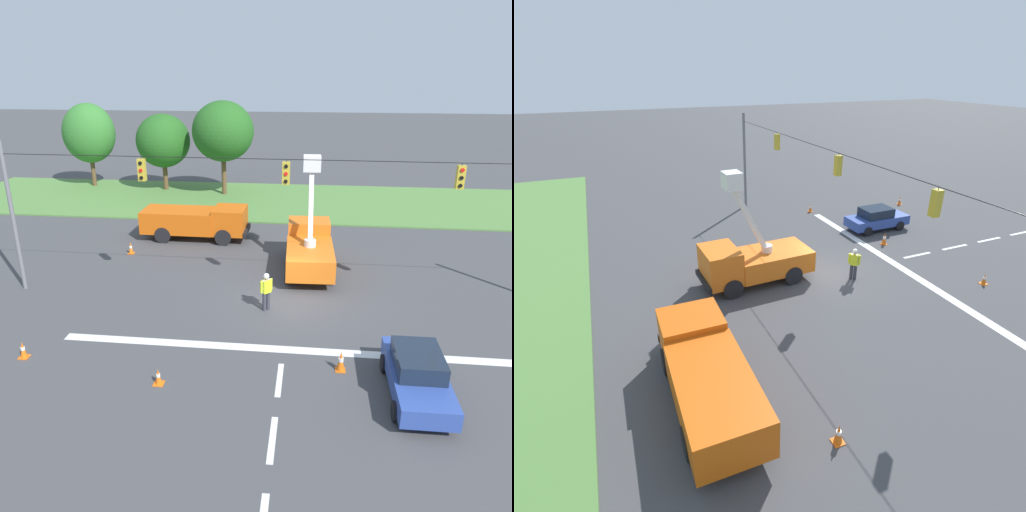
% 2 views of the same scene
% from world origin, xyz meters
% --- Properties ---
extents(ground_plane, '(200.00, 200.00, 0.00)m').
position_xyz_m(ground_plane, '(0.00, 0.00, 0.00)').
color(ground_plane, '#424244').
extents(grass_verge, '(56.00, 12.00, 0.10)m').
position_xyz_m(grass_verge, '(0.00, 18.00, 0.05)').
color(grass_verge, '#517F3D').
rests_on(grass_verge, ground).
extents(lane_markings, '(17.60, 15.25, 0.01)m').
position_xyz_m(lane_markings, '(0.00, -5.73, 0.00)').
color(lane_markings, silver).
rests_on(lane_markings, ground).
extents(signal_gantry, '(26.20, 0.33, 7.20)m').
position_xyz_m(signal_gantry, '(0.01, -0.00, 4.43)').
color(signal_gantry, slate).
rests_on(signal_gantry, ground).
extents(tree_far_west, '(4.61, 3.95, 7.28)m').
position_xyz_m(tree_far_west, '(-18.70, 21.57, 4.71)').
color(tree_far_west, brown).
rests_on(tree_far_west, ground).
extents(tree_west, '(4.56, 4.72, 6.52)m').
position_xyz_m(tree_west, '(-11.85, 20.86, 4.27)').
color(tree_west, brown).
rests_on(tree_west, ground).
extents(tree_centre, '(5.03, 5.23, 7.69)m').
position_xyz_m(tree_centre, '(-6.48, 19.77, 5.26)').
color(tree_centre, brown).
rests_on(tree_centre, ground).
extents(utility_truck_bucket_lift, '(2.62, 5.90, 5.94)m').
position_xyz_m(utility_truck_bucket_lift, '(0.86, 4.11, 1.30)').
color(utility_truck_bucket_lift, orange).
rests_on(utility_truck_bucket_lift, ground).
extents(utility_truck_support_near, '(6.65, 2.49, 2.07)m').
position_xyz_m(utility_truck_support_near, '(-6.26, 8.39, 1.17)').
color(utility_truck_support_near, '#D6560F').
rests_on(utility_truck_support_near, ground).
extents(sedan_blue, '(1.96, 4.32, 1.56)m').
position_xyz_m(sedan_blue, '(4.55, -6.56, 0.79)').
color(sedan_blue, '#2D4799').
rests_on(sedan_blue, ground).
extents(road_worker, '(0.51, 0.47, 1.77)m').
position_xyz_m(road_worker, '(-0.97, -0.96, 1.00)').
color(road_worker, '#383842').
rests_on(road_worker, ground).
extents(traffic_cone_foreground_right, '(0.36, 0.36, 0.67)m').
position_xyz_m(traffic_cone_foreground_right, '(-9.67, -5.90, 0.32)').
color(traffic_cone_foreground_right, orange).
rests_on(traffic_cone_foreground_right, ground).
extents(traffic_cone_mid_left, '(0.36, 0.36, 0.79)m').
position_xyz_m(traffic_cone_mid_left, '(2.14, -5.42, 0.39)').
color(traffic_cone_mid_left, orange).
rests_on(traffic_cone_mid_left, ground).
extents(traffic_cone_mid_right, '(0.36, 0.36, 0.60)m').
position_xyz_m(traffic_cone_mid_right, '(-4.13, -6.96, 0.29)').
color(traffic_cone_mid_right, orange).
rests_on(traffic_cone_mid_right, ground).
extents(traffic_cone_near_bucket, '(0.36, 0.36, 0.71)m').
position_xyz_m(traffic_cone_near_bucket, '(-9.48, 5.26, 0.35)').
color(traffic_cone_near_bucket, orange).
rests_on(traffic_cone_near_bucket, ground).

